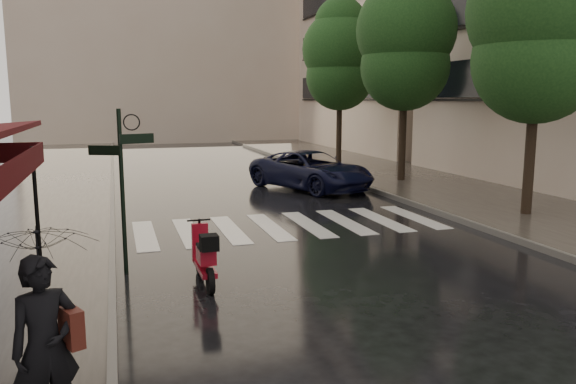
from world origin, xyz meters
TOP-DOWN VIEW (x-y plane):
  - ground at (0.00, 0.00)m, footprint 120.00×120.00m
  - sidewalk_near at (-4.50, 12.00)m, footprint 6.00×60.00m
  - sidewalk_far at (10.25, 12.00)m, footprint 5.50×60.00m
  - curb_near at (-1.45, 12.00)m, footprint 0.12×60.00m
  - curb_far at (7.45, 12.00)m, footprint 0.12×60.00m
  - crosswalk at (2.98, 6.00)m, footprint 7.85×3.20m
  - signpost at (-1.19, 3.00)m, footprint 1.17×0.29m
  - haussmann_far at (16.50, 26.00)m, footprint 8.00×16.00m
  - backdrop_building at (3.00, 38.00)m, footprint 22.00×6.00m
  - tree_near at (9.60, 5.00)m, footprint 3.80×3.80m
  - tree_mid at (9.50, 12.00)m, footprint 3.80×3.80m
  - tree_far at (9.70, 19.00)m, footprint 3.80×3.80m
  - pedestrian_with_umbrella at (-2.00, -2.36)m, footprint 1.38×1.39m
  - scooter at (0.14, 1.92)m, footprint 0.43×1.62m
  - parked_car at (5.55, 11.57)m, footprint 4.13×5.53m

SIDE VIEW (x-z plane):
  - ground at x=0.00m, z-range 0.00..0.00m
  - crosswalk at x=2.98m, z-range 0.00..0.01m
  - sidewalk_near at x=-4.50m, z-range 0.00..0.12m
  - sidewalk_far at x=10.25m, z-range 0.00..0.12m
  - curb_near at x=-1.45m, z-range -0.01..0.15m
  - curb_far at x=7.45m, z-range -0.01..0.15m
  - scooter at x=0.14m, z-range -0.04..1.03m
  - parked_car at x=5.55m, z-range 0.00..1.40m
  - pedestrian_with_umbrella at x=-2.00m, z-range 0.53..3.03m
  - signpost at x=-1.19m, z-range 0.28..3.38m
  - tree_near at x=9.60m, z-range 1.33..9.31m
  - tree_far at x=9.70m, z-range 1.37..9.54m
  - tree_mid at x=9.50m, z-range 1.42..9.76m
  - haussmann_far at x=16.50m, z-range 0.00..18.50m
  - backdrop_building at x=3.00m, z-range 0.00..20.00m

